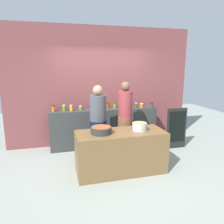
{
  "coord_description": "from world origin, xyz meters",
  "views": [
    {
      "loc": [
        -1.14,
        -3.98,
        2.02
      ],
      "look_at": [
        0.0,
        0.35,
        1.05
      ],
      "focal_mm": 34.08,
      "sensor_mm": 36.0,
      "label": 1
    }
  ],
  "objects": [
    {
      "name": "prep_table",
      "position": [
        0.0,
        -0.3,
        0.4
      ],
      "size": [
        1.7,
        0.7,
        0.8
      ],
      "primitive_type": "cube",
      "color": "brown",
      "rests_on": "ground"
    },
    {
      "name": "storefront_wall",
      "position": [
        0.0,
        1.45,
        1.5
      ],
      "size": [
        4.8,
        0.12,
        3.0
      ],
      "primitive_type": "cube",
      "color": "brown",
      "rests_on": "ground"
    },
    {
      "name": "cooking_pot_center",
      "position": [
        0.38,
        -0.3,
        0.88
      ],
      "size": [
        0.28,
        0.28,
        0.15
      ],
      "color": "#B7B7BC",
      "rests_on": "prep_table"
    },
    {
      "name": "preserve_jar_3",
      "position": [
        -0.59,
        1.15,
        1.02
      ],
      "size": [
        0.08,
        0.08,
        0.1
      ],
      "color": "olive",
      "rests_on": "display_shelf"
    },
    {
      "name": "preserve_jar_11",
      "position": [
        1.26,
        1.04,
        1.02
      ],
      "size": [
        0.07,
        0.07,
        0.11
      ],
      "color": "#4E2C4C",
      "rests_on": "display_shelf"
    },
    {
      "name": "preserve_jar_1",
      "position": [
        -0.98,
        1.11,
        1.04
      ],
      "size": [
        0.08,
        0.08,
        0.15
      ],
      "color": "olive",
      "rests_on": "display_shelf"
    },
    {
      "name": "preserve_jar_10",
      "position": [
        0.98,
        1.06,
        1.02
      ],
      "size": [
        0.08,
        0.08,
        0.11
      ],
      "color": "#CE6718",
      "rests_on": "display_shelf"
    },
    {
      "name": "preserve_jar_0",
      "position": [
        -1.23,
        1.1,
        1.04
      ],
      "size": [
        0.07,
        0.07,
        0.14
      ],
      "color": "orange",
      "rests_on": "display_shelf"
    },
    {
      "name": "cook_with_tongs",
      "position": [
        -0.31,
        0.34,
        0.74
      ],
      "size": [
        0.36,
        0.36,
        1.63
      ],
      "color": "#0D1738",
      "rests_on": "ground"
    },
    {
      "name": "cooking_pot_left",
      "position": [
        -0.38,
        -0.3,
        0.86
      ],
      "size": [
        0.39,
        0.39,
        0.13
      ],
      "color": "#2D2D2D",
      "rests_on": "prep_table"
    },
    {
      "name": "preserve_jar_6",
      "position": [
        0.1,
        1.15,
        1.04
      ],
      "size": [
        0.07,
        0.07,
        0.13
      ],
      "color": "#95400C",
      "rests_on": "display_shelf"
    },
    {
      "name": "cook_in_cap",
      "position": [
        0.31,
        0.38,
        0.78
      ],
      "size": [
        0.32,
        0.32,
        1.69
      ],
      "color": "brown",
      "rests_on": "ground"
    },
    {
      "name": "preserve_jar_9",
      "position": [
        0.85,
        1.11,
        1.03
      ],
      "size": [
        0.07,
        0.07,
        0.12
      ],
      "color": "#384D27",
      "rests_on": "display_shelf"
    },
    {
      "name": "ground",
      "position": [
        0.0,
        0.0,
        0.0
      ],
      "size": [
        12.0,
        12.0,
        0.0
      ],
      "primitive_type": "plane",
      "color": "gray"
    },
    {
      "name": "preserve_jar_8",
      "position": [
        0.64,
        1.06,
        1.03
      ],
      "size": [
        0.09,
        0.09,
        0.13
      ],
      "color": "#5F9422",
      "rests_on": "display_shelf"
    },
    {
      "name": "display_shelf",
      "position": [
        0.0,
        1.1,
        0.48
      ],
      "size": [
        2.7,
        0.36,
        0.97
      ],
      "primitive_type": "cube",
      "color": "#333535",
      "rests_on": "ground"
    },
    {
      "name": "preserve_jar_7",
      "position": [
        0.28,
        1.14,
        1.04
      ],
      "size": [
        0.07,
        0.07,
        0.14
      ],
      "color": "olive",
      "rests_on": "display_shelf"
    },
    {
      "name": "preserve_jar_2",
      "position": [
        -0.82,
        1.08,
        1.04
      ],
      "size": [
        0.07,
        0.07,
        0.14
      ],
      "color": "gold",
      "rests_on": "display_shelf"
    },
    {
      "name": "preserve_jar_5",
      "position": [
        -0.09,
        1.05,
        1.03
      ],
      "size": [
        0.09,
        0.09,
        0.13
      ],
      "color": "orange",
      "rests_on": "display_shelf"
    },
    {
      "name": "preserve_jar_4",
      "position": [
        -0.22,
        1.03,
        1.04
      ],
      "size": [
        0.07,
        0.07,
        0.15
      ],
      "color": "gold",
      "rests_on": "display_shelf"
    },
    {
      "name": "chalkboard_sign",
      "position": [
        1.69,
        0.5,
        0.51
      ],
      "size": [
        0.52,
        0.05,
        1.02
      ],
      "color": "black",
      "rests_on": "ground"
    }
  ]
}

